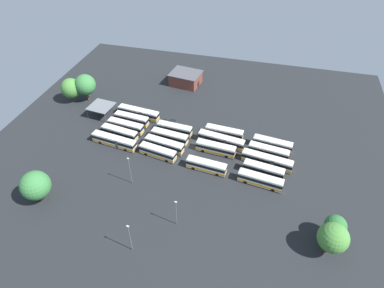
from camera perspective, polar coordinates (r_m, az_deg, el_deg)
ground_plane at (r=102.43m, az=0.04°, el=-0.45°), size 125.48×125.48×0.00m
bus_row0_slot0 at (r=103.57m, az=13.68°, el=0.00°), size 12.02×4.01×3.34m
bus_row0_slot1 at (r=100.65m, az=13.04°, el=-1.26°), size 12.17×4.14×3.34m
bus_row0_slot2 at (r=97.61m, az=12.83°, el=-2.79°), size 14.79×4.67×3.34m
bus_row0_slot3 at (r=94.56m, az=12.22°, el=-4.38°), size 11.62×4.13×3.34m
bus_row0_slot4 at (r=91.62m, az=11.69°, el=-6.09°), size 12.43×4.13×3.34m
bus_row1_slot0 at (r=105.49m, az=5.56°, el=1.99°), size 12.21×3.46×3.34m
bus_row1_slot1 at (r=102.41m, az=5.06°, el=0.66°), size 14.79×4.70×3.34m
bus_row1_slot2 at (r=99.40m, az=4.11°, el=-0.73°), size 12.16×3.60×3.34m
bus_row1_slot4 at (r=93.74m, az=2.50°, el=-3.74°), size 11.69×3.69×3.34m
bus_row2_slot1 at (r=106.62m, az=-3.02°, el=2.63°), size 11.53×3.46×3.34m
bus_row2_slot2 at (r=103.64m, az=-3.88°, el=1.29°), size 12.01×3.91×3.34m
bus_row2_slot3 at (r=100.80m, az=-4.78°, el=-0.09°), size 12.49×4.40×3.34m
bus_row2_slot4 at (r=98.41m, az=-5.91°, el=-1.38°), size 11.60×4.41×3.34m
bus_row3_slot0 at (r=115.08m, az=-9.14°, el=5.31°), size 14.76×4.11×3.34m
bus_row3_slot1 at (r=112.57m, az=-10.35°, el=4.25°), size 11.91×3.73×3.34m
bus_row3_slot2 at (r=109.80m, az=-11.34°, el=3.06°), size 12.29×3.95×3.34m
bus_row3_slot3 at (r=107.37m, az=-12.36°, el=1.91°), size 12.29×4.28×3.34m
bus_row3_slot4 at (r=104.52m, az=-13.22°, el=0.52°), size 14.78×4.40×3.34m
depot_building at (r=132.35m, az=-1.11°, el=11.22°), size 12.61×10.85×4.90m
maintenance_shelter at (r=117.83m, az=-15.38°, el=6.28°), size 8.55×8.28×3.80m
lamp_post_by_building at (r=76.01m, az=-10.62°, el=-15.48°), size 0.56×0.28×8.94m
lamp_post_far_corner at (r=79.23m, az=-2.73°, el=-11.63°), size 0.56×0.28×8.37m
lamp_post_mid_lot at (r=89.35m, az=-10.63°, el=-4.39°), size 0.56×0.28×9.23m
tree_south_edge at (r=79.95m, az=23.12°, el=-14.62°), size 6.75×6.75×8.90m
tree_east_edge at (r=127.58m, az=-20.11°, el=9.02°), size 7.11×7.11×9.09m
tree_northwest at (r=92.09m, az=-25.34°, el=-6.45°), size 7.54×7.54×9.29m
tree_northeast at (r=125.84m, az=-17.91°, el=9.69°), size 7.42×7.42×10.33m
tree_west_edge at (r=83.32m, az=23.44°, el=-12.79°), size 5.04×5.04×7.17m
puddle_front_lane at (r=113.54m, az=-4.68°, el=4.09°), size 1.88×1.88×0.01m
puddle_centre_drain at (r=113.01m, az=-3.44°, el=3.97°), size 2.56×2.56×0.01m
puddle_between_rows at (r=107.17m, az=1.91°, el=1.69°), size 4.08×4.08×0.01m
puddle_back_corner at (r=94.53m, az=13.42°, el=-6.17°), size 3.34×3.34×0.01m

